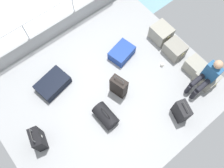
# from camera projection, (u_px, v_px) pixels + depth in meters

# --- Properties ---
(ground_plane) EXTENTS (4.40, 5.20, 0.06)m
(ground_plane) POSITION_uv_depth(u_px,v_px,m) (105.00, 92.00, 5.82)
(ground_plane) COLOR #939699
(gunwale_port) EXTENTS (0.06, 5.20, 0.45)m
(gunwale_port) POSITION_uv_depth(u_px,v_px,m) (55.00, 30.00, 6.26)
(gunwale_port) COLOR #939699
(gunwale_port) RESTS_ON ground_plane
(railing_port) EXTENTS (0.04, 4.20, 1.02)m
(railing_port) POSITION_uv_depth(u_px,v_px,m) (49.00, 16.00, 5.75)
(railing_port) COLOR silver
(railing_port) RESTS_ON ground_plane
(sea_wake) EXTENTS (12.00, 12.00, 0.01)m
(sea_wake) POSITION_uv_depth(u_px,v_px,m) (33.00, 12.00, 7.22)
(sea_wake) COLOR #6B99A8
(sea_wake) RESTS_ON ground_plane
(cargo_crate_0) EXTENTS (0.54, 0.46, 0.42)m
(cargo_crate_0) POSITION_uv_depth(u_px,v_px,m) (161.00, 33.00, 6.24)
(cargo_crate_0) COLOR gray
(cargo_crate_0) RESTS_ON ground_plane
(cargo_crate_1) EXTENTS (0.54, 0.43, 0.36)m
(cargo_crate_1) POSITION_uv_depth(u_px,v_px,m) (175.00, 49.00, 6.07)
(cargo_crate_1) COLOR gray
(cargo_crate_1) RESTS_ON ground_plane
(cargo_crate_2) EXTENTS (0.60, 0.38, 0.34)m
(cargo_crate_2) POSITION_uv_depth(u_px,v_px,m) (197.00, 68.00, 5.86)
(cargo_crate_2) COLOR gray
(cargo_crate_2) RESTS_ON ground_plane
(cargo_crate_3) EXTENTS (0.52, 0.43, 0.36)m
(cargo_crate_3) POSITION_uv_depth(u_px,v_px,m) (206.00, 78.00, 5.73)
(cargo_crate_3) COLOR gray
(cargo_crate_3) RESTS_ON ground_plane
(passenger_seated) EXTENTS (0.34, 0.66, 1.06)m
(passenger_seated) POSITION_uv_depth(u_px,v_px,m) (207.00, 76.00, 5.35)
(passenger_seated) COLOR #26598C
(passenger_seated) RESTS_ON ground_plane
(suitcase_0) EXTENTS (0.44, 0.31, 0.82)m
(suitcase_0) POSITION_uv_depth(u_px,v_px,m) (38.00, 139.00, 5.01)
(suitcase_0) COLOR black
(suitcase_0) RESTS_ON ground_plane
(suitcase_1) EXTENTS (0.66, 0.87, 0.24)m
(suitcase_1) POSITION_uv_depth(u_px,v_px,m) (53.00, 84.00, 5.74)
(suitcase_1) COLOR black
(suitcase_1) RESTS_ON ground_plane
(suitcase_2) EXTENTS (0.44, 0.34, 0.64)m
(suitcase_2) POSITION_uv_depth(u_px,v_px,m) (181.00, 111.00, 5.30)
(suitcase_2) COLOR black
(suitcase_2) RESTS_ON ground_plane
(suitcase_3) EXTENTS (0.58, 0.71, 0.26)m
(suitcase_3) POSITION_uv_depth(u_px,v_px,m) (122.00, 53.00, 6.08)
(suitcase_3) COLOR navy
(suitcase_3) RESTS_ON ground_plane
(suitcase_4) EXTENTS (0.43, 0.30, 0.78)m
(suitcase_4) POSITION_uv_depth(u_px,v_px,m) (119.00, 87.00, 5.49)
(suitcase_4) COLOR black
(suitcase_4) RESTS_ON ground_plane
(duffel_bag) EXTENTS (0.60, 0.37, 0.51)m
(duffel_bag) POSITION_uv_depth(u_px,v_px,m) (106.00, 116.00, 5.35)
(duffel_bag) COLOR black
(duffel_bag) RESTS_ON ground_plane
(paper_cup) EXTENTS (0.08, 0.08, 0.10)m
(paper_cup) POSITION_uv_depth(u_px,v_px,m) (162.00, 65.00, 6.03)
(paper_cup) COLOR white
(paper_cup) RESTS_ON ground_plane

